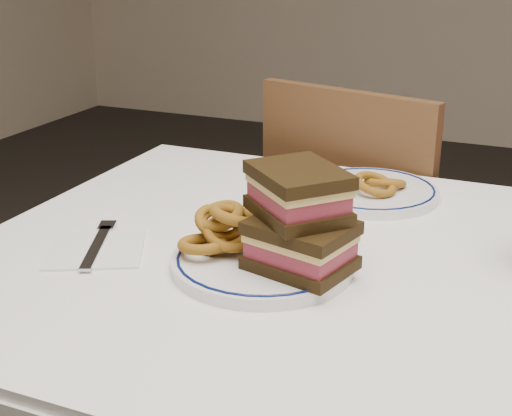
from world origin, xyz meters
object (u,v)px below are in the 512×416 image
at_px(chair_far, 365,254).
at_px(main_plate, 262,261).
at_px(reuben_sandwich, 300,219).
at_px(far_plate, 370,191).

relative_size(chair_far, main_plate, 3.53).
height_order(main_plate, reuben_sandwich, reuben_sandwich).
xyz_separation_m(chair_far, far_plate, (0.08, -0.33, 0.28)).
height_order(chair_far, reuben_sandwich, reuben_sandwich).
xyz_separation_m(reuben_sandwich, far_plate, (0.01, 0.35, -0.07)).
bearing_deg(far_plate, reuben_sandwich, -91.36).
bearing_deg(far_plate, main_plate, -100.33).
xyz_separation_m(main_plate, far_plate, (0.06, 0.35, -0.00)).
bearing_deg(reuben_sandwich, chair_far, 96.24).
relative_size(main_plate, reuben_sandwich, 1.50).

